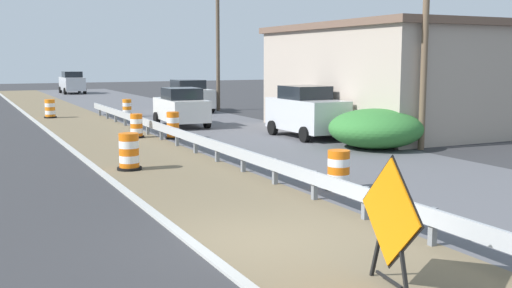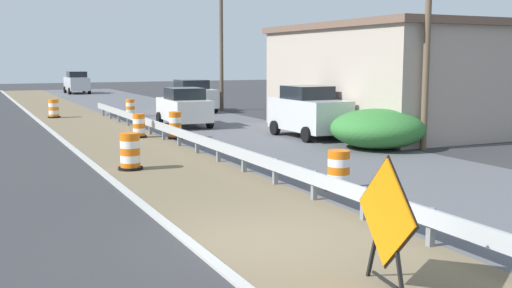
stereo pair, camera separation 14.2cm
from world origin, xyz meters
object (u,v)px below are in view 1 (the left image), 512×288
(car_lead_near_lane, at_px, (72,83))
(car_lead_far_lane, at_px, (181,107))
(traffic_barrel_farthest, at_px, (127,109))
(car_trailing_near_lane, at_px, (189,96))
(traffic_barrel_farther, at_px, (50,110))
(utility_pole_mid, at_px, (218,36))
(traffic_barrel_close, at_px, (129,153))
(warning_sign_diamond, at_px, (390,217))
(traffic_barrel_mid, at_px, (173,127))
(traffic_barrel_far, at_px, (137,127))
(utility_pole_near, at_px, (426,24))
(car_mid_far_lane, at_px, (306,112))
(traffic_barrel_nearest, at_px, (338,172))

(car_lead_near_lane, relative_size, car_lead_far_lane, 1.06)
(traffic_barrel_farthest, bearing_deg, car_trailing_near_lane, 23.50)
(traffic_barrel_farther, xyz_separation_m, utility_pole_mid, (10.56, 0.47, 4.33))
(traffic_barrel_close, xyz_separation_m, car_lead_near_lane, (5.53, 43.35, 0.56))
(warning_sign_diamond, bearing_deg, car_lead_near_lane, -86.82)
(warning_sign_diamond, bearing_deg, traffic_barrel_mid, -90.26)
(car_lead_near_lane, distance_m, car_lead_far_lane, 32.60)
(traffic_barrel_far, bearing_deg, traffic_barrel_farther, 100.87)
(warning_sign_diamond, distance_m, traffic_barrel_close, 11.26)
(warning_sign_diamond, relative_size, car_lead_far_lane, 0.49)
(traffic_barrel_far, bearing_deg, traffic_barrel_farthest, 78.10)
(traffic_barrel_mid, xyz_separation_m, utility_pole_near, (7.27, -7.01, 4.08))
(traffic_barrel_farther, distance_m, car_mid_far_lane, 16.39)
(car_trailing_near_lane, relative_size, car_mid_far_lane, 1.15)
(car_trailing_near_lane, bearing_deg, warning_sign_diamond, -12.26)
(car_lead_far_lane, xyz_separation_m, utility_pole_near, (5.39, -11.37, 3.63))
(traffic_barrel_close, bearing_deg, traffic_barrel_far, 73.31)
(traffic_barrel_close, relative_size, car_lead_near_lane, 0.26)
(traffic_barrel_mid, bearing_deg, car_trailing_near_lane, 67.38)
(traffic_barrel_nearest, distance_m, car_lead_near_lane, 48.53)
(traffic_barrel_close, distance_m, traffic_barrel_farther, 18.28)
(traffic_barrel_farther, bearing_deg, utility_pole_near, -60.61)
(warning_sign_diamond, relative_size, traffic_barrel_farthest, 1.94)
(warning_sign_diamond, bearing_deg, traffic_barrel_far, -85.91)
(car_trailing_near_lane, distance_m, utility_pole_near, 20.03)
(traffic_barrel_close, bearing_deg, traffic_barrel_farther, 89.58)
(traffic_barrel_close, height_order, traffic_barrel_mid, traffic_barrel_mid)
(warning_sign_diamond, relative_size, traffic_barrel_nearest, 1.95)
(warning_sign_diamond, distance_m, car_trailing_near_lane, 31.18)
(car_lead_near_lane, distance_m, car_mid_far_lane, 39.11)
(traffic_barrel_mid, height_order, utility_pole_mid, utility_pole_mid)
(car_trailing_near_lane, bearing_deg, traffic_barrel_far, -27.21)
(car_trailing_near_lane, distance_m, car_mid_far_lane, 14.61)
(warning_sign_diamond, height_order, car_lead_far_lane, warning_sign_diamond)
(traffic_barrel_nearest, distance_m, traffic_barrel_farther, 23.76)
(warning_sign_diamond, relative_size, traffic_barrel_far, 1.95)
(warning_sign_diamond, xyz_separation_m, traffic_barrel_nearest, (3.15, 6.05, -0.60))
(car_lead_near_lane, distance_m, utility_pole_mid, 25.42)
(car_lead_near_lane, distance_m, utility_pole_near, 44.42)
(traffic_barrel_nearest, xyz_separation_m, car_lead_far_lane, (1.27, 15.91, 0.50))
(traffic_barrel_close, relative_size, traffic_barrel_farther, 1.05)
(traffic_barrel_nearest, height_order, car_lead_far_lane, car_lead_far_lane)
(warning_sign_diamond, height_order, traffic_barrel_far, warning_sign_diamond)
(warning_sign_diamond, bearing_deg, traffic_barrel_nearest, -109.54)
(traffic_barrel_nearest, height_order, car_lead_near_lane, car_lead_near_lane)
(traffic_barrel_nearest, bearing_deg, traffic_barrel_farthest, 89.64)
(traffic_barrel_close, xyz_separation_m, traffic_barrel_farthest, (4.25, 17.03, -0.04))
(car_trailing_near_lane, xyz_separation_m, car_lead_far_lane, (-3.37, -8.23, -0.05))
(warning_sign_diamond, distance_m, utility_pole_mid, 31.71)
(utility_pole_near, xyz_separation_m, utility_pole_mid, (-0.09, 19.36, 0.21))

